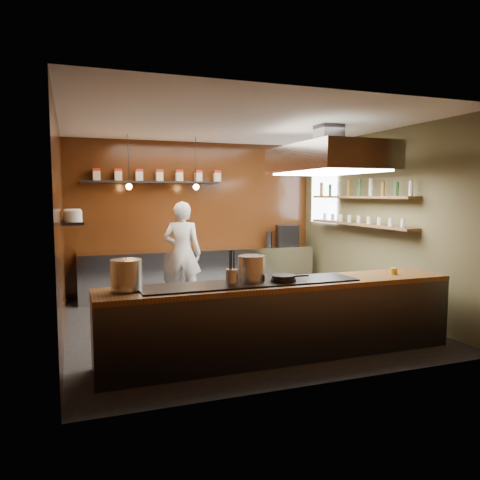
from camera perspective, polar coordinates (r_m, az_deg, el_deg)
name	(u,v)px	position (r m, az deg, el deg)	size (l,w,h in m)	color
floor	(238,323)	(7.30, -0.26, -10.03)	(5.00, 5.00, 0.00)	black
back_wall	(196,218)	(9.44, -5.38, 2.72)	(5.00, 5.00, 0.00)	#391A0A
left_wall	(61,230)	(6.64, -21.03, 1.20)	(5.00, 5.00, 0.00)	#391A0A
right_wall	(377,222)	(8.23, 16.36, 2.11)	(5.00, 5.00, 0.00)	brown
ceiling	(238,124)	(7.11, -0.27, 13.95)	(5.00, 5.00, 0.00)	silver
window_pane	(324,198)	(9.62, 10.17, 5.09)	(1.00, 1.00, 0.00)	white
prep_counter	(201,272)	(9.23, -4.81, -3.90)	(4.60, 0.65, 0.90)	silver
pass_counter	(282,319)	(5.75, 5.15, -9.55)	(4.40, 0.72, 0.94)	#38383D
tin_shelf	(152,182)	(9.11, -10.73, 6.95)	(2.60, 0.26, 0.04)	black
plate_shelf	(73,221)	(7.64, -19.71, 2.14)	(0.30, 1.40, 0.04)	black
bottle_shelf_upper	(359,197)	(8.37, 14.34, 5.09)	(0.26, 2.80, 0.04)	brown
bottle_shelf_lower	(359,224)	(8.39, 14.26, 1.88)	(0.26, 2.80, 0.04)	brown
extractor_hood	(328,158)	(7.24, 10.70, 9.76)	(1.20, 2.00, 0.72)	#38383D
pendant_left	(129,184)	(8.38, -13.39, 6.70)	(0.10, 0.10, 0.95)	black
pendant_right	(196,184)	(8.60, -5.37, 6.79)	(0.10, 0.10, 0.95)	black
storage_tins	(159,175)	(9.14, -9.81, 7.79)	(2.43, 0.13, 0.22)	#BEB19E
plate_stacks	(73,215)	(7.63, -19.73, 2.89)	(0.26, 1.16, 0.16)	white
bottles	(359,189)	(8.37, 14.36, 6.05)	(0.06, 2.66, 0.24)	silver
wine_glasses	(359,219)	(8.38, 14.28, 2.46)	(0.07, 2.37, 0.13)	silver
stockpot_large	(126,274)	(5.19, -13.69, -4.11)	(0.34, 0.34, 0.33)	silver
stockpot_small	(252,269)	(5.52, 1.44, -3.50)	(0.33, 0.33, 0.31)	silver
utensil_crock	(232,277)	(5.30, -0.99, -4.56)	(0.14, 0.14, 0.18)	silver
frying_pan	(284,278)	(5.56, 5.34, -4.67)	(0.47, 0.30, 0.08)	black
butter_jar	(394,271)	(6.44, 18.22, -3.64)	(0.10, 0.10, 0.09)	yellow
espresso_machine	(287,235)	(9.81, 5.77, 0.56)	(0.43, 0.41, 0.43)	black
chef	(182,253)	(8.40, -7.04, -1.60)	(0.67, 0.44, 1.84)	silver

